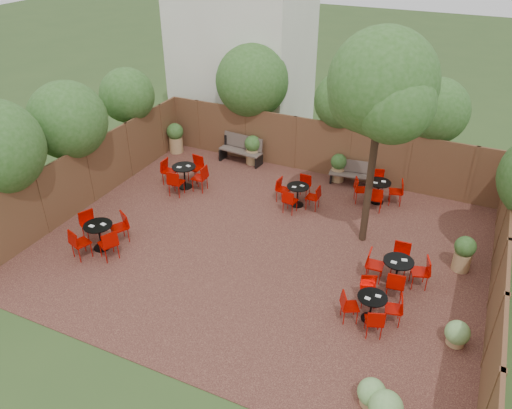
% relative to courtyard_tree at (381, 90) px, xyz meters
% --- Properties ---
extents(ground, '(80.00, 80.00, 0.00)m').
position_rel_courtyard_tree_xyz_m(ground, '(-2.49, -1.52, -4.44)').
color(ground, '#354F23').
rests_on(ground, ground).
extents(courtyard_paving, '(12.00, 10.00, 0.02)m').
position_rel_courtyard_tree_xyz_m(courtyard_paving, '(-2.49, -1.52, -4.43)').
color(courtyard_paving, '#381A17').
rests_on(courtyard_paving, ground).
extents(fence_back, '(12.00, 0.08, 2.00)m').
position_rel_courtyard_tree_xyz_m(fence_back, '(-2.49, 3.48, -3.44)').
color(fence_back, brown).
rests_on(fence_back, ground).
extents(fence_left, '(0.08, 10.00, 2.00)m').
position_rel_courtyard_tree_xyz_m(fence_left, '(-8.49, -1.52, -3.44)').
color(fence_left, brown).
rests_on(fence_left, ground).
extents(fence_right, '(0.08, 10.00, 2.00)m').
position_rel_courtyard_tree_xyz_m(fence_right, '(3.51, -1.52, -3.44)').
color(fence_right, brown).
rests_on(fence_right, ground).
extents(neighbour_building, '(5.00, 4.00, 8.00)m').
position_rel_courtyard_tree_xyz_m(neighbour_building, '(-6.99, 6.48, -0.44)').
color(neighbour_building, silver).
rests_on(neighbour_building, ground).
extents(overhang_foliage, '(15.74, 10.85, 2.68)m').
position_rel_courtyard_tree_xyz_m(overhang_foliage, '(-4.80, 0.89, -1.72)').
color(overhang_foliage, '#2C561C').
rests_on(overhang_foliage, ground).
extents(courtyard_tree, '(2.83, 2.74, 5.96)m').
position_rel_courtyard_tree_xyz_m(courtyard_tree, '(0.00, 0.00, 0.00)').
color(courtyard_tree, black).
rests_on(courtyard_tree, courtyard_paving).
extents(park_bench_left, '(1.69, 0.70, 1.02)m').
position_rel_courtyard_tree_xyz_m(park_bench_left, '(-5.42, 3.12, -3.89)').
color(park_bench_left, brown).
rests_on(park_bench_left, courtyard_paving).
extents(park_bench_right, '(1.44, 0.64, 0.86)m').
position_rel_courtyard_tree_xyz_m(park_bench_right, '(-1.26, 3.10, -3.97)').
color(park_bench_right, brown).
rests_on(park_bench_right, courtyard_paving).
extents(bistro_tables, '(9.41, 7.41, 0.91)m').
position_rel_courtyard_tree_xyz_m(bistro_tables, '(-2.55, -0.74, -3.98)').
color(bistro_tables, black).
rests_on(bistro_tables, courtyard_paving).
extents(planters, '(11.44, 4.03, 1.17)m').
position_rel_courtyard_tree_xyz_m(planters, '(-3.75, 2.36, -3.83)').
color(planters, tan).
rests_on(planters, courtyard_paving).
extents(low_shrubs, '(1.86, 3.19, 0.69)m').
position_rel_courtyard_tree_xyz_m(low_shrubs, '(2.08, -4.91, -4.11)').
color(low_shrubs, tan).
rests_on(low_shrubs, courtyard_paving).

